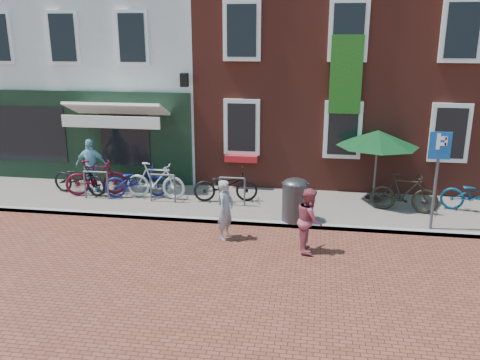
% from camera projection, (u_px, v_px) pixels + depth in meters
% --- Properties ---
extents(ground, '(80.00, 80.00, 0.00)m').
position_uv_depth(ground, '(205.00, 223.00, 12.99)').
color(ground, brown).
extents(sidewalk, '(24.00, 3.00, 0.10)m').
position_uv_depth(sidewalk, '(251.00, 204.00, 14.25)').
color(sidewalk, slate).
rests_on(sidewalk, ground).
extents(building_stucco, '(8.00, 8.00, 9.00)m').
position_uv_depth(building_stucco, '(116.00, 39.00, 19.11)').
color(building_stucco, silver).
rests_on(building_stucco, ground).
extents(building_brick_mid, '(6.00, 8.00, 10.00)m').
position_uv_depth(building_brick_mid, '(300.00, 25.00, 17.92)').
color(building_brick_mid, maroon).
rests_on(building_brick_mid, ground).
extents(building_brick_right, '(6.00, 8.00, 10.00)m').
position_uv_depth(building_brick_right, '(478.00, 25.00, 17.03)').
color(building_brick_right, maroon).
rests_on(building_brick_right, ground).
extents(litter_bin, '(0.65, 0.65, 1.20)m').
position_uv_depth(litter_bin, '(295.00, 197.00, 12.74)').
color(litter_bin, '#3D3C40').
rests_on(litter_bin, sidewalk).
extents(parking_sign, '(0.50, 0.08, 2.43)m').
position_uv_depth(parking_sign, '(438.00, 163.00, 11.88)').
color(parking_sign, '#4C4C4F').
rests_on(parking_sign, sidewalk).
extents(parasol, '(2.29, 2.29, 2.15)m').
position_uv_depth(parasol, '(378.00, 135.00, 13.92)').
color(parasol, '#4C4C4F').
rests_on(parasol, sidewalk).
extents(woman, '(0.49, 0.61, 1.45)m').
position_uv_depth(woman, '(226.00, 210.00, 11.85)').
color(woman, gray).
rests_on(woman, ground).
extents(boy, '(0.64, 0.77, 1.47)m').
position_uv_depth(boy, '(309.00, 220.00, 11.16)').
color(boy, '#A0404F').
rests_on(boy, ground).
extents(cafe_person, '(0.99, 0.51, 1.63)m').
position_uv_depth(cafe_person, '(92.00, 165.00, 15.07)').
color(cafe_person, '#81BDD1').
rests_on(cafe_person, sidewalk).
extents(bicycle_0, '(1.92, 1.01, 0.96)m').
position_uv_depth(bicycle_0, '(79.00, 178.00, 14.92)').
color(bicycle_0, black).
rests_on(bicycle_0, sidewalk).
extents(bicycle_1, '(1.84, 1.01, 1.06)m').
position_uv_depth(bicycle_1, '(96.00, 178.00, 14.80)').
color(bicycle_1, '#58071A').
rests_on(bicycle_1, sidewalk).
extents(bicycle_2, '(1.93, 1.12, 0.96)m').
position_uv_depth(bicycle_2, '(136.00, 181.00, 14.65)').
color(bicycle_2, navy).
rests_on(bicycle_2, sidewalk).
extents(bicycle_3, '(1.79, 0.58, 1.06)m').
position_uv_depth(bicycle_3, '(156.00, 181.00, 14.50)').
color(bicycle_3, '#B8B7BA').
rests_on(bicycle_3, sidewalk).
extents(bicycle_4, '(1.91, 0.97, 0.96)m').
position_uv_depth(bicycle_4, '(226.00, 185.00, 14.26)').
color(bicycle_4, black).
rests_on(bicycle_4, sidewalk).
extents(bicycle_5, '(1.83, 0.82, 1.06)m').
position_uv_depth(bicycle_5, '(404.00, 193.00, 13.40)').
color(bicycle_5, black).
rests_on(bicycle_5, sidewalk).
extents(bicycle_6, '(1.93, 1.12, 0.96)m').
position_uv_depth(bicycle_6, '(477.00, 195.00, 13.35)').
color(bicycle_6, navy).
rests_on(bicycle_6, sidewalk).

